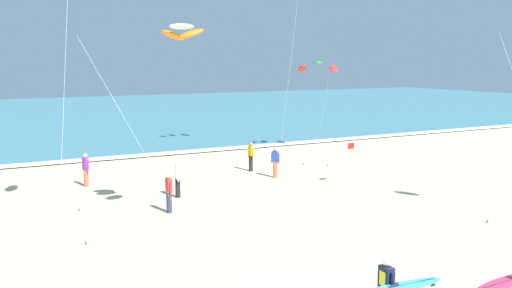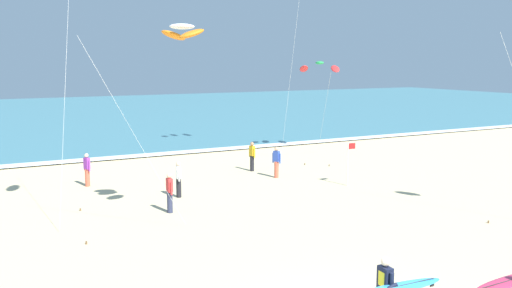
% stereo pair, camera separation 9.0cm
% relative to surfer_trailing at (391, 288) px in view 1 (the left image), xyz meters
% --- Properties ---
extents(ocean_water, '(160.00, 60.00, 0.08)m').
position_rel_surfer_trailing_xyz_m(ocean_water, '(-0.30, 54.80, -1.01)').
color(ocean_water, teal).
rests_on(ocean_water, ground).
extents(shoreline_foam, '(160.00, 1.25, 0.01)m').
position_rel_surfer_trailing_xyz_m(shoreline_foam, '(-0.30, 25.10, -0.96)').
color(shoreline_foam, white).
rests_on(shoreline_foam, ocean_water).
extents(surfer_trailing, '(2.44, 0.94, 1.71)m').
position_rel_surfer_trailing_xyz_m(surfer_trailing, '(0.00, 0.00, 0.00)').
color(surfer_trailing, black).
rests_on(surfer_trailing, ground).
extents(kite_arc_emerald_mid, '(3.71, 5.61, 5.87)m').
position_rel_surfer_trailing_xyz_m(kite_arc_emerald_mid, '(12.68, 21.42, 4.47)').
color(kite_arc_emerald_mid, red).
rests_on(kite_arc_emerald_mid, ground).
extents(kite_arc_ivory_low, '(4.15, 2.17, 7.19)m').
position_rel_surfer_trailing_xyz_m(kite_arc_ivory_low, '(-1.03, 9.68, 5.85)').
color(kite_arc_ivory_low, orange).
rests_on(kite_arc_ivory_low, ground).
extents(bystander_yellow_top, '(0.23, 0.49, 1.59)m').
position_rel_surfer_trailing_xyz_m(bystander_yellow_top, '(5.91, 17.80, -0.23)').
color(bystander_yellow_top, black).
rests_on(bystander_yellow_top, ground).
extents(bystander_blue_top, '(0.30, 0.46, 1.59)m').
position_rel_surfer_trailing_xyz_m(bystander_blue_top, '(6.20, 15.66, -0.23)').
color(bystander_blue_top, '#D8593F').
rests_on(bystander_blue_top, ground).
extents(bystander_white_top, '(0.25, 0.49, 1.59)m').
position_rel_surfer_trailing_xyz_m(bystander_white_top, '(0.33, 14.03, -0.23)').
color(bystander_white_top, black).
rests_on(bystander_white_top, ground).
extents(bystander_purple_top, '(0.28, 0.48, 1.59)m').
position_rel_surfer_trailing_xyz_m(bystander_purple_top, '(-2.74, 18.13, -0.23)').
color(bystander_purple_top, '#D8593F').
rests_on(bystander_purple_top, ground).
extents(bystander_red_top, '(0.22, 0.50, 1.59)m').
position_rel_surfer_trailing_xyz_m(bystander_red_top, '(-0.87, 11.79, -0.23)').
color(bystander_red_top, '#2D334C').
rests_on(bystander_red_top, ground).
extents(lifeguard_flag, '(0.45, 0.05, 2.10)m').
position_rel_surfer_trailing_xyz_m(lifeguard_flag, '(8.33, 12.47, 0.22)').
color(lifeguard_flag, silver).
rests_on(lifeguard_flag, ground).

